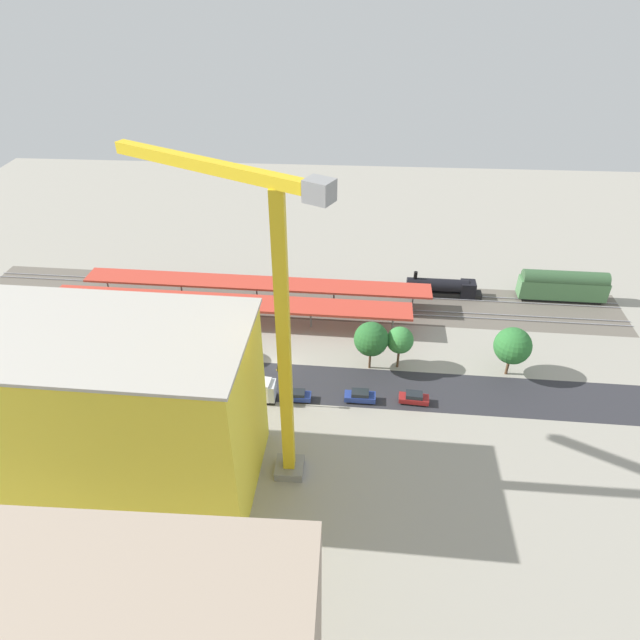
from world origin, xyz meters
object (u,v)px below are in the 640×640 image
(locomotive, at_px, (444,288))
(street_tree_1, at_px, (200,334))
(parked_car_0, at_px, (414,398))
(box_truck_0, at_px, (244,388))
(construction_building, at_px, (93,409))
(parked_car_4, at_px, (187,390))
(tower_crane, at_px, (269,319))
(parked_car_3, at_px, (241,394))
(platform_canopy_far, at_px, (256,283))
(street_tree_2, at_px, (371,339))
(street_tree_0, at_px, (400,340))
(parked_car_2, at_px, (297,396))
(box_truck_1, at_px, (242,390))
(passenger_coach, at_px, (563,285))
(platform_canopy_near, at_px, (229,302))
(traffic_light, at_px, (279,380))
(parked_car_7, at_px, (29,382))
(parked_car_5, at_px, (135,385))
(parked_car_6, at_px, (82,382))

(locomotive, distance_m, street_tree_1, 47.49)
(parked_car_0, relative_size, box_truck_0, 0.51)
(locomotive, relative_size, construction_building, 0.38)
(parked_car_4, distance_m, tower_crane, 30.06)
(construction_building, bearing_deg, parked_car_3, -132.24)
(platform_canopy_far, xyz_separation_m, street_tree_2, (-21.10, 17.99, 1.39))
(street_tree_0, bearing_deg, box_truck_0, 20.80)
(parked_car_2, bearing_deg, locomotive, -128.88)
(box_truck_1, bearing_deg, passenger_coach, -150.35)
(platform_canopy_near, distance_m, traffic_light, 23.54)
(parked_car_0, relative_size, parked_car_7, 1.09)
(construction_building, xyz_separation_m, box_truck_0, (-14.52, -14.92, -9.12))
(parked_car_5, height_order, traffic_light, traffic_light)
(locomotive, height_order, street_tree_2, street_tree_2)
(box_truck_1, bearing_deg, traffic_light, 171.38)
(tower_crane, bearing_deg, parked_car_5, -29.40)
(box_truck_1, distance_m, street_tree_2, 21.22)
(box_truck_0, height_order, traffic_light, traffic_light)
(parked_car_4, bearing_deg, street_tree_1, -91.90)
(parked_car_3, xyz_separation_m, street_tree_1, (8.09, -9.05, 4.21))
(street_tree_0, bearing_deg, platform_canopy_near, -19.80)
(platform_canopy_near, relative_size, parked_car_0, 14.22)
(street_tree_1, height_order, traffic_light, street_tree_1)
(locomotive, relative_size, box_truck_0, 1.64)
(parked_car_2, height_order, box_truck_0, box_truck_0)
(parked_car_7, relative_size, street_tree_1, 0.55)
(construction_building, xyz_separation_m, box_truck_1, (-14.27, -14.61, -9.23))
(parked_car_6, distance_m, street_tree_2, 44.91)
(platform_canopy_near, bearing_deg, street_tree_1, 76.42)
(passenger_coach, xyz_separation_m, parked_car_3, (55.65, 31.53, -2.41))
(platform_canopy_near, relative_size, parked_car_6, 13.83)
(platform_canopy_far, height_order, tower_crane, tower_crane)
(street_tree_2, bearing_deg, box_truck_1, 24.31)
(locomotive, bearing_deg, parked_car_7, 24.95)
(parked_car_0, bearing_deg, box_truck_0, 1.28)
(parked_car_4, distance_m, parked_car_6, 16.50)
(parked_car_2, height_order, street_tree_0, street_tree_0)
(platform_canopy_near, height_order, box_truck_1, platform_canopy_near)
(parked_car_7, xyz_separation_m, traffic_light, (-38.96, 1.47, 3.98))
(parked_car_6, relative_size, street_tree_1, 0.61)
(parked_car_0, height_order, parked_car_3, parked_car_3)
(box_truck_0, bearing_deg, parked_car_0, -178.72)
(locomotive, distance_m, parked_car_4, 52.36)
(parked_car_5, relative_size, parked_car_7, 1.12)
(parked_car_5, relative_size, box_truck_0, 0.53)
(parked_car_5, bearing_deg, street_tree_0, -168.58)
(locomotive, height_order, parked_car_2, locomotive)
(platform_canopy_far, height_order, parked_car_7, platform_canopy_far)
(parked_car_2, relative_size, street_tree_1, 0.53)
(parked_car_3, bearing_deg, passenger_coach, -150.47)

